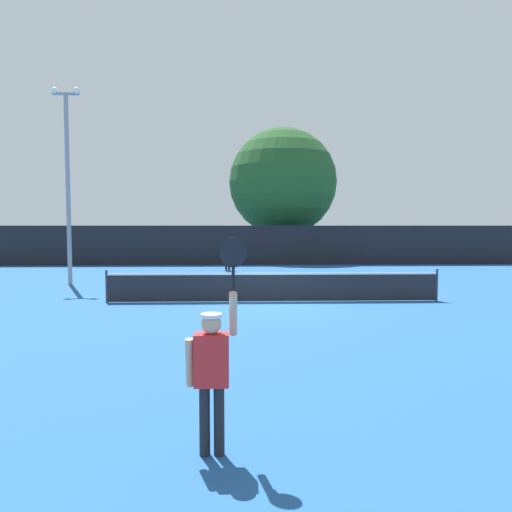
{
  "coord_description": "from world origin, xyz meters",
  "views": [
    {
      "loc": [
        -1.16,
        -15.99,
        2.57
      ],
      "look_at": [
        -0.44,
        4.2,
        1.25
      ],
      "focal_mm": 34.15,
      "sensor_mm": 36.0,
      "label": 1
    }
  ],
  "objects_px": {
    "parked_car_near": "(145,247)",
    "parked_car_mid": "(222,248)",
    "tennis_ball": "(317,297)",
    "large_tree": "(283,182)",
    "player_receiving": "(228,253)",
    "light_pole": "(68,174)",
    "player_serving": "(213,362)"
  },
  "relations": [
    {
      "from": "tennis_ball",
      "to": "parked_car_near",
      "type": "distance_m",
      "value": 24.06
    },
    {
      "from": "parked_car_near",
      "to": "parked_car_mid",
      "type": "height_order",
      "value": "same"
    },
    {
      "from": "player_serving",
      "to": "parked_car_near",
      "type": "height_order",
      "value": "player_serving"
    },
    {
      "from": "player_receiving",
      "to": "player_serving",
      "type": "bearing_deg",
      "value": 90.86
    },
    {
      "from": "large_tree",
      "to": "parked_car_mid",
      "type": "bearing_deg",
      "value": 153.81
    },
    {
      "from": "player_receiving",
      "to": "large_tree",
      "type": "relative_size",
      "value": 0.17
    },
    {
      "from": "player_serving",
      "to": "player_receiving",
      "type": "xyz_separation_m",
      "value": [
        -0.32,
        21.47,
        -0.05
      ]
    },
    {
      "from": "player_receiving",
      "to": "large_tree",
      "type": "height_order",
      "value": "large_tree"
    },
    {
      "from": "player_receiving",
      "to": "large_tree",
      "type": "distance_m",
      "value": 10.48
    },
    {
      "from": "player_serving",
      "to": "large_tree",
      "type": "xyz_separation_m",
      "value": [
        3.5,
        30.07,
        4.56
      ]
    },
    {
      "from": "player_serving",
      "to": "tennis_ball",
      "type": "relative_size",
      "value": 35.69
    },
    {
      "from": "parked_car_mid",
      "to": "player_receiving",
      "type": "bearing_deg",
      "value": -94.74
    },
    {
      "from": "light_pole",
      "to": "tennis_ball",
      "type": "bearing_deg",
      "value": -22.19
    },
    {
      "from": "player_serving",
      "to": "parked_car_near",
      "type": "xyz_separation_m",
      "value": [
        -7.11,
        33.35,
        -0.28
      ]
    },
    {
      "from": "tennis_ball",
      "to": "parked_car_mid",
      "type": "height_order",
      "value": "parked_car_mid"
    },
    {
      "from": "parked_car_near",
      "to": "light_pole",
      "type": "bearing_deg",
      "value": -88.59
    },
    {
      "from": "large_tree",
      "to": "parked_car_near",
      "type": "xyz_separation_m",
      "value": [
        -10.6,
        3.28,
        -4.84
      ]
    },
    {
      "from": "tennis_ball",
      "to": "parked_car_mid",
      "type": "relative_size",
      "value": 0.02
    },
    {
      "from": "tennis_ball",
      "to": "light_pole",
      "type": "height_order",
      "value": "light_pole"
    },
    {
      "from": "player_receiving",
      "to": "parked_car_mid",
      "type": "relative_size",
      "value": 0.37
    },
    {
      "from": "tennis_ball",
      "to": "parked_car_mid",
      "type": "xyz_separation_m",
      "value": [
        -4.04,
        20.73,
        0.74
      ]
    },
    {
      "from": "player_receiving",
      "to": "light_pole",
      "type": "xyz_separation_m",
      "value": [
        -6.58,
        -5.86,
        3.7
      ]
    },
    {
      "from": "tennis_ball",
      "to": "large_tree",
      "type": "xyz_separation_m",
      "value": [
        0.45,
        18.52,
        5.58
      ]
    },
    {
      "from": "tennis_ball",
      "to": "light_pole",
      "type": "distance_m",
      "value": 11.71
    },
    {
      "from": "player_serving",
      "to": "large_tree",
      "type": "bearing_deg",
      "value": 83.37
    },
    {
      "from": "light_pole",
      "to": "parked_car_mid",
      "type": "height_order",
      "value": "light_pole"
    },
    {
      "from": "large_tree",
      "to": "player_receiving",
      "type": "bearing_deg",
      "value": -113.95
    },
    {
      "from": "player_receiving",
      "to": "parked_car_near",
      "type": "distance_m",
      "value": 13.68
    },
    {
      "from": "player_serving",
      "to": "parked_car_mid",
      "type": "xyz_separation_m",
      "value": [
        -0.99,
        32.28,
        -0.28
      ]
    },
    {
      "from": "player_receiving",
      "to": "large_tree",
      "type": "xyz_separation_m",
      "value": [
        3.82,
        8.6,
        4.61
      ]
    },
    {
      "from": "light_pole",
      "to": "parked_car_mid",
      "type": "distance_m",
      "value": 18.11
    },
    {
      "from": "tennis_ball",
      "to": "player_receiving",
      "type": "bearing_deg",
      "value": 108.77
    }
  ]
}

